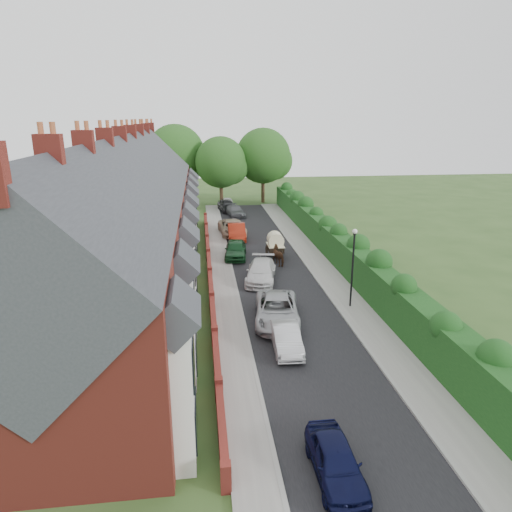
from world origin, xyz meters
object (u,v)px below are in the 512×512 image
at_px(car_grey, 235,211).
at_px(horse_cart, 275,243).
at_px(car_white, 261,272).
at_px(car_silver_a, 286,338).
at_px(horse, 279,255).
at_px(lamppost, 353,258).
at_px(car_beige, 232,228).
at_px(car_red, 236,232).
at_px(car_green, 236,249).
at_px(car_black, 227,205).
at_px(car_navy, 336,461).
at_px(car_silver_b, 277,310).

bearing_deg(car_grey, horse_cart, -93.82).
bearing_deg(car_white, car_silver_a, -78.37).
bearing_deg(horse, lamppost, 85.98).
height_order(car_white, car_beige, car_beige).
distance_m(car_silver_a, car_red, 22.66).
xyz_separation_m(lamppost, car_green, (-6.40, 11.65, -2.54)).
height_order(car_green, car_black, car_black).
distance_m(car_silver_a, car_black, 36.87).
xyz_separation_m(car_green, car_grey, (1.31, 17.35, -0.12)).
bearing_deg(car_red, lamppost, -70.52).
relative_size(car_beige, car_grey, 1.22).
distance_m(car_green, car_grey, 17.40).
xyz_separation_m(car_navy, horse_cart, (2.06, 25.10, 0.66)).
xyz_separation_m(car_navy, car_grey, (-0.03, 42.80, 0.00)).
bearing_deg(car_white, car_beige, 106.46).
distance_m(car_green, horse, 4.16).
bearing_deg(car_beige, car_white, -90.27).
xyz_separation_m(lamppost, car_red, (-5.82, 17.80, -2.51)).
relative_size(car_white, car_green, 1.14).
bearing_deg(car_black, car_beige, -101.07).
distance_m(lamppost, car_navy, 14.94).
height_order(car_red, horse, horse).
height_order(car_navy, car_grey, car_grey).
relative_size(car_silver_a, car_grey, 0.88).
bearing_deg(horse_cart, car_grey, 96.75).
relative_size(car_white, car_beige, 0.94).
distance_m(car_navy, car_black, 45.83).
xyz_separation_m(car_white, car_grey, (-0.09, 23.42, -0.09)).
distance_m(car_navy, car_red, 31.61).
bearing_deg(horse, car_silver_b, 57.51).
bearing_deg(car_navy, lamppost, 69.59).
height_order(lamppost, car_green, lamppost).
bearing_deg(horse_cart, horse, -90.00).
relative_size(car_silver_a, car_red, 0.81).
distance_m(car_navy, car_beige, 33.62).
distance_m(lamppost, car_green, 13.53).
height_order(car_green, horse_cart, horse_cart).
bearing_deg(car_navy, car_red, 91.11).
bearing_deg(car_silver_b, car_silver_a, -83.63).
distance_m(car_red, horse, 9.00).
relative_size(car_white, horse, 2.66).
bearing_deg(lamppost, car_green, 118.79).
height_order(car_navy, horse_cart, horse_cart).
height_order(lamppost, car_grey, lamppost).
relative_size(car_white, car_grey, 1.15).
bearing_deg(car_red, car_beige, 99.47).
height_order(car_navy, car_beige, car_beige).
xyz_separation_m(car_black, horse, (2.91, -22.77, 0.03)).
bearing_deg(lamppost, car_grey, 99.95).
height_order(lamppost, car_beige, lamppost).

